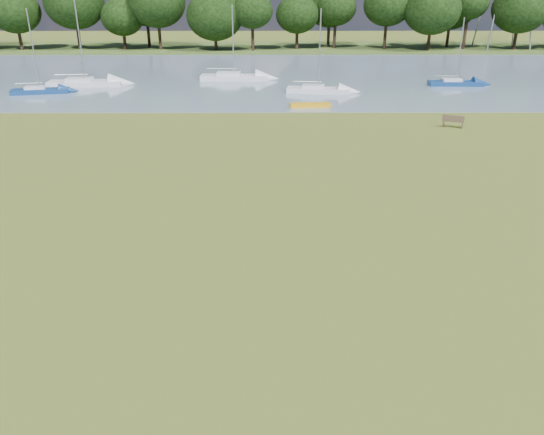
{
  "coord_description": "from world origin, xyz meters",
  "views": [
    {
      "loc": [
        0.09,
        -21.1,
        9.45
      ],
      "look_at": [
        0.19,
        -2.0,
        1.12
      ],
      "focal_mm": 35.0,
      "sensor_mm": 36.0,
      "label": 1
    }
  ],
  "objects_px": {
    "sailboat_1": "(455,82)",
    "sailboat_2": "(85,81)",
    "sailboat_3": "(318,88)",
    "sailboat_6": "(39,89)",
    "kayak": "(310,105)",
    "riverbank_bench": "(453,121)",
    "sailboat_5": "(233,75)"
  },
  "relations": [
    {
      "from": "sailboat_3",
      "to": "sailboat_5",
      "type": "distance_m",
      "value": 11.44
    },
    {
      "from": "riverbank_bench",
      "to": "sailboat_2",
      "type": "bearing_deg",
      "value": 174.8
    },
    {
      "from": "sailboat_1",
      "to": "sailboat_6",
      "type": "relative_size",
      "value": 0.87
    },
    {
      "from": "riverbank_bench",
      "to": "sailboat_1",
      "type": "bearing_deg",
      "value": 95.17
    },
    {
      "from": "riverbank_bench",
      "to": "sailboat_6",
      "type": "height_order",
      "value": "sailboat_6"
    },
    {
      "from": "sailboat_1",
      "to": "sailboat_2",
      "type": "relative_size",
      "value": 0.76
    },
    {
      "from": "sailboat_2",
      "to": "sailboat_6",
      "type": "height_order",
      "value": "sailboat_2"
    },
    {
      "from": "kayak",
      "to": "sailboat_3",
      "type": "height_order",
      "value": "sailboat_3"
    },
    {
      "from": "kayak",
      "to": "sailboat_3",
      "type": "bearing_deg",
      "value": 74.83
    },
    {
      "from": "kayak",
      "to": "sailboat_6",
      "type": "height_order",
      "value": "sailboat_6"
    },
    {
      "from": "sailboat_2",
      "to": "sailboat_3",
      "type": "distance_m",
      "value": 24.12
    },
    {
      "from": "sailboat_3",
      "to": "sailboat_6",
      "type": "xyz_separation_m",
      "value": [
        -26.71,
        -0.32,
        0.0
      ]
    },
    {
      "from": "sailboat_2",
      "to": "sailboat_3",
      "type": "bearing_deg",
      "value": -13.86
    },
    {
      "from": "sailboat_6",
      "to": "riverbank_bench",
      "type": "bearing_deg",
      "value": -32.99
    },
    {
      "from": "riverbank_bench",
      "to": "sailboat_6",
      "type": "relative_size",
      "value": 0.21
    },
    {
      "from": "kayak",
      "to": "sailboat_3",
      "type": "xyz_separation_m",
      "value": [
        1.19,
        6.73,
        0.25
      ]
    },
    {
      "from": "sailboat_1",
      "to": "sailboat_3",
      "type": "height_order",
      "value": "sailboat_3"
    },
    {
      "from": "riverbank_bench",
      "to": "kayak",
      "type": "relative_size",
      "value": 0.46
    },
    {
      "from": "sailboat_3",
      "to": "sailboat_2",
      "type": "bearing_deg",
      "value": 178.58
    },
    {
      "from": "sailboat_2",
      "to": "sailboat_6",
      "type": "bearing_deg",
      "value": -128.1
    },
    {
      "from": "riverbank_bench",
      "to": "sailboat_1",
      "type": "relative_size",
      "value": 0.24
    },
    {
      "from": "sailboat_1",
      "to": "sailboat_2",
      "type": "bearing_deg",
      "value": -178.88
    },
    {
      "from": "sailboat_2",
      "to": "sailboat_5",
      "type": "xyz_separation_m",
      "value": [
        15.16,
        3.47,
        0.03
      ]
    },
    {
      "from": "sailboat_2",
      "to": "sailboat_3",
      "type": "xyz_separation_m",
      "value": [
        23.77,
        -4.05,
        -0.04
      ]
    },
    {
      "from": "sailboat_6",
      "to": "sailboat_1",
      "type": "bearing_deg",
      "value": -6.31
    },
    {
      "from": "kayak",
      "to": "riverbank_bench",
      "type": "bearing_deg",
      "value": -40.48
    },
    {
      "from": "sailboat_2",
      "to": "sailboat_5",
      "type": "bearing_deg",
      "value": 8.7
    },
    {
      "from": "sailboat_1",
      "to": "riverbank_bench",
      "type": "bearing_deg",
      "value": -107.09
    },
    {
      "from": "riverbank_bench",
      "to": "sailboat_5",
      "type": "xyz_separation_m",
      "value": [
        -17.33,
        21.28,
        0.08
      ]
    },
    {
      "from": "sailboat_1",
      "to": "sailboat_5",
      "type": "relative_size",
      "value": 0.86
    },
    {
      "from": "sailboat_3",
      "to": "sailboat_5",
      "type": "bearing_deg",
      "value": 147.13
    },
    {
      "from": "kayak",
      "to": "sailboat_6",
      "type": "bearing_deg",
      "value": 160.79
    }
  ]
}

